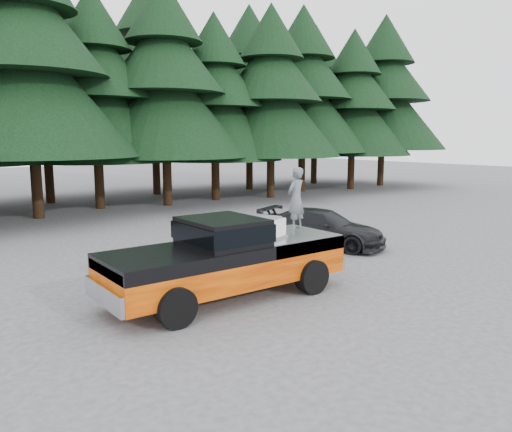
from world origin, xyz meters
TOP-DOWN VIEW (x-y plane):
  - ground at (0.00, 0.00)m, footprint 120.00×120.00m
  - pickup_truck at (-0.50, -0.69)m, footprint 6.00×2.04m
  - truck_cab at (-0.60, -0.69)m, footprint 1.66×1.90m
  - air_compressor at (0.63, -0.89)m, footprint 0.83×0.77m
  - man_on_bed at (1.93, -0.38)m, footprint 0.69×0.54m
  - parked_car at (5.33, 2.06)m, footprint 3.40×4.78m
  - treeline at (0.42, 17.20)m, footprint 60.15×16.05m

SIDE VIEW (x-z plane):
  - ground at x=0.00m, z-range 0.00..0.00m
  - parked_car at x=5.33m, z-range 0.00..1.28m
  - pickup_truck at x=-0.50m, z-range 0.00..1.33m
  - air_compressor at x=0.63m, z-range 1.33..1.79m
  - truck_cab at x=-0.60m, z-range 1.33..1.92m
  - man_on_bed at x=1.93m, z-range 1.33..2.99m
  - treeline at x=0.42m, z-range -1.03..16.47m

